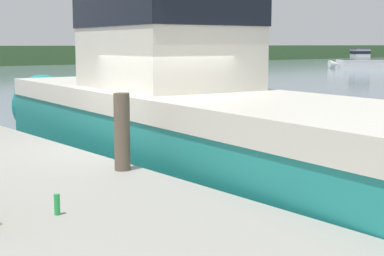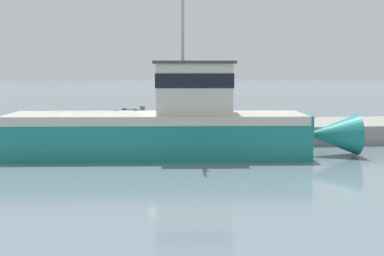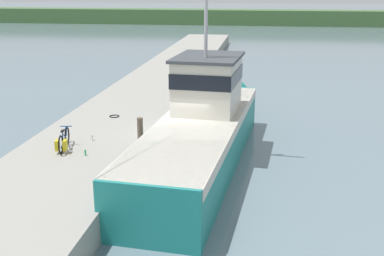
{
  "view_description": "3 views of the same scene",
  "coord_description": "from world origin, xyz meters",
  "views": [
    {
      "loc": [
        -5.5,
        -8.34,
        2.69
      ],
      "look_at": [
        -0.87,
        -2.43,
        1.62
      ],
      "focal_mm": 55.0,
      "sensor_mm": 36.0,
      "label": 1
    },
    {
      "loc": [
        21.41,
        -1.58,
        3.75
      ],
      "look_at": [
        -0.09,
        0.76,
        1.11
      ],
      "focal_mm": 45.0,
      "sensor_mm": 36.0,
      "label": 2
    },
    {
      "loc": [
        3.17,
        -18.39,
        6.88
      ],
      "look_at": [
        0.33,
        0.75,
        1.04
      ],
      "focal_mm": 45.0,
      "sensor_mm": 36.0,
      "label": 3
    }
  ],
  "objects": [
    {
      "name": "fishing_boat_main",
      "position": [
        0.91,
        -0.09,
        1.43
      ],
      "size": [
        4.05,
        15.28,
        9.15
      ],
      "rotation": [
        0.0,
        0.0,
        -0.08
      ],
      "color": "teal",
      "rests_on": "ground_plane"
    },
    {
      "name": "mooring_post",
      "position": [
        -1.33,
        -1.45,
        1.5
      ],
      "size": [
        0.22,
        0.22,
        1.08
      ],
      "primitive_type": "cylinder",
      "color": "brown",
      "rests_on": "dock_pier"
    },
    {
      "name": "ground_plane",
      "position": [
        0.0,
        0.0,
        0.0
      ],
      "size": [
        320.0,
        320.0,
        0.0
      ],
      "primitive_type": "plane",
      "color": "slate"
    },
    {
      "name": "hose_coil",
      "position": [
        -3.54,
        2.31,
        0.98
      ],
      "size": [
        0.46,
        0.46,
        0.04
      ],
      "primitive_type": "torus",
      "color": "black",
      "rests_on": "dock_pier"
    },
    {
      "name": "bicycle_touring",
      "position": [
        -4.0,
        -2.46,
        1.3
      ],
      "size": [
        0.63,
        1.74,
        0.75
      ],
      "rotation": [
        0.0,
        0.0,
        0.19
      ],
      "color": "black",
      "rests_on": "dock_pier"
    },
    {
      "name": "water_bottle_on_curb",
      "position": [
        -2.99,
        -2.9,
        1.07
      ],
      "size": [
        0.06,
        0.06,
        0.22
      ],
      "primitive_type": "cylinder",
      "color": "green",
      "rests_on": "dock_pier"
    },
    {
      "name": "dock_pier",
      "position": [
        -3.44,
        0.0,
        0.48
      ],
      "size": [
        4.83,
        80.0,
        0.96
      ],
      "primitive_type": "cube",
      "color": "gray",
      "rests_on": "ground_plane"
    },
    {
      "name": "water_bottle_by_bike",
      "position": [
        -3.34,
        -1.22,
        1.07
      ],
      "size": [
        0.06,
        0.06,
        0.23
      ],
      "primitive_type": "cylinder",
      "color": "silver",
      "rests_on": "dock_pier"
    }
  ]
}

